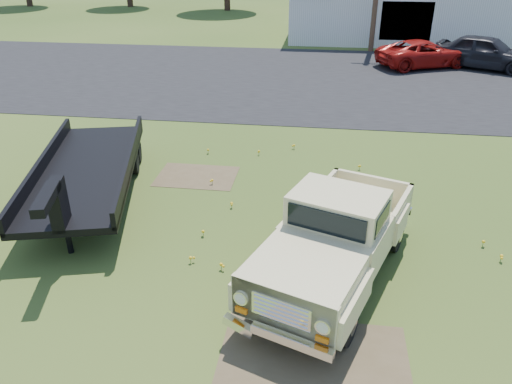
# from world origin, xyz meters

# --- Properties ---
(ground) EXTENTS (140.00, 140.00, 0.00)m
(ground) POSITION_xyz_m (0.00, 0.00, 0.00)
(ground) COLOR #304917
(ground) RESTS_ON ground
(asphalt_lot) EXTENTS (90.00, 14.00, 0.02)m
(asphalt_lot) POSITION_xyz_m (0.00, 15.00, 0.00)
(asphalt_lot) COLOR black
(asphalt_lot) RESTS_ON ground
(dirt_patch_a) EXTENTS (3.00, 2.00, 0.01)m
(dirt_patch_a) POSITION_xyz_m (1.50, -3.00, 0.00)
(dirt_patch_a) COLOR brown
(dirt_patch_a) RESTS_ON ground
(dirt_patch_b) EXTENTS (2.20, 1.60, 0.01)m
(dirt_patch_b) POSITION_xyz_m (-2.00, 3.50, 0.00)
(dirt_patch_b) COLOR brown
(dirt_patch_b) RESTS_ON ground
(commercial_building) EXTENTS (14.20, 8.20, 4.15)m
(commercial_building) POSITION_xyz_m (6.00, 26.99, 2.10)
(commercial_building) COLOR silver
(commercial_building) RESTS_ON ground
(vintage_pickup_truck) EXTENTS (3.66, 5.52, 1.87)m
(vintage_pickup_truck) POSITION_xyz_m (1.79, -0.70, 0.93)
(vintage_pickup_truck) COLOR #D0BE8C
(vintage_pickup_truck) RESTS_ON ground
(flatbed_trailer) EXTENTS (3.85, 7.04, 1.82)m
(flatbed_trailer) POSITION_xyz_m (-4.38, 1.87, 0.91)
(flatbed_trailer) COLOR black
(flatbed_trailer) RESTS_ON ground
(red_pickup) EXTENTS (5.32, 4.03, 1.34)m
(red_pickup) POSITION_xyz_m (6.38, 18.21, 0.67)
(red_pickup) COLOR #9C120E
(red_pickup) RESTS_ON ground
(dark_sedan) EXTENTS (5.24, 4.00, 1.66)m
(dark_sedan) POSITION_xyz_m (9.40, 18.21, 0.83)
(dark_sedan) COLOR black
(dark_sedan) RESTS_ON ground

